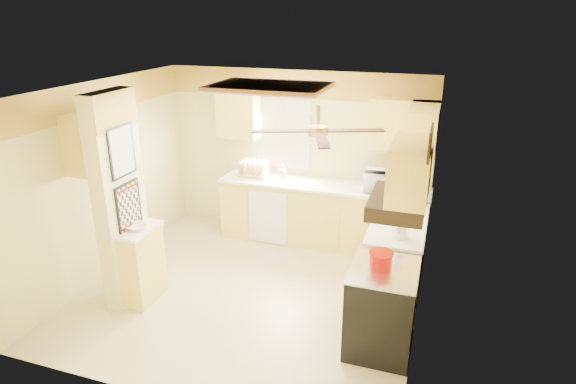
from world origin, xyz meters
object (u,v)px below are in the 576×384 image
(microwave, at_px, (384,181))
(bowl, at_px, (137,227))
(dutch_oven, at_px, (381,260))
(stove, at_px, (381,308))
(kettle, at_px, (401,227))

(microwave, height_order, bowl, microwave)
(bowl, bearing_deg, dutch_oven, 0.94)
(stove, xyz_separation_m, microwave, (-0.30, 2.12, 0.63))
(microwave, distance_m, kettle, 1.47)
(microwave, distance_m, bowl, 3.31)
(kettle, bearing_deg, microwave, 104.85)
(stove, distance_m, kettle, 0.93)
(bowl, relative_size, dutch_oven, 0.94)
(stove, bearing_deg, microwave, 98.00)
(microwave, xyz_separation_m, dutch_oven, (0.25, -2.10, -0.09))
(stove, relative_size, dutch_oven, 3.76)
(stove, height_order, microwave, microwave)
(kettle, bearing_deg, stove, -96.29)
(bowl, distance_m, kettle, 2.99)
(dutch_oven, relative_size, kettle, 0.92)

